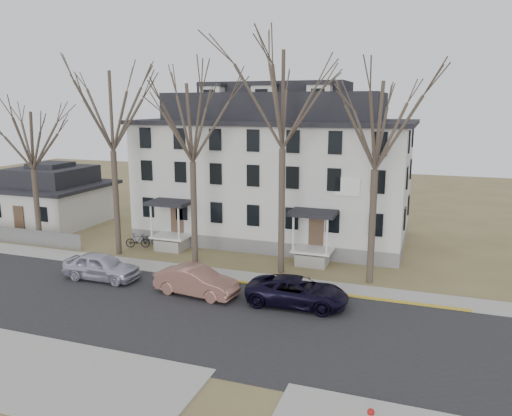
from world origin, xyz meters
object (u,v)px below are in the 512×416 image
at_px(small_house, 53,198).
at_px(tree_mid_right, 377,119).
at_px(tree_mid_left, 192,117).
at_px(bicycle_right, 138,241).
at_px(boarding_house, 275,170).
at_px(car_tan, 197,282).
at_px(tree_far_left, 111,105).
at_px(car_navy, 297,292).
at_px(tree_center, 283,92).
at_px(tree_bungalow, 31,137).
at_px(car_silver, 102,267).
at_px(bicycle_left, 149,239).

bearing_deg(small_house, tree_mid_right, -12.27).
height_order(tree_mid_left, bicycle_right, tree_mid_left).
distance_m(boarding_house, car_tan, 14.20).
relative_size(boarding_house, tree_mid_left, 1.63).
xyz_separation_m(small_house, car_tan, (19.70, -11.47, -1.47)).
height_order(small_house, tree_far_left, tree_far_left).
bearing_deg(car_navy, tree_center, 23.91).
xyz_separation_m(tree_bungalow, bicycle_right, (7.49, 1.66, -7.58)).
xyz_separation_m(tree_mid_right, car_silver, (-15.31, -4.91, -8.80)).
height_order(boarding_house, bicycle_right, boarding_house).
relative_size(tree_center, car_tan, 3.10).
xyz_separation_m(car_navy, bicycle_left, (-13.52, 7.57, -0.33)).
xyz_separation_m(tree_mid_left, car_silver, (-3.81, -4.91, -8.80)).
bearing_deg(tree_center, car_silver, -153.40).
relative_size(tree_far_left, tree_mid_right, 1.08).
height_order(tree_far_left, tree_bungalow, tree_far_left).
xyz_separation_m(car_silver, car_tan, (6.51, -0.36, -0.02)).
bearing_deg(small_house, boarding_house, 5.59).
distance_m(tree_far_left, car_silver, 10.95).
distance_m(small_house, bicycle_left, 12.43).
bearing_deg(bicycle_left, small_house, 91.48).
xyz_separation_m(tree_far_left, tree_bungalow, (-7.00, 0.00, -2.22)).
bearing_deg(tree_center, tree_far_left, 180.00).
distance_m(tree_mid_left, tree_bungalow, 13.08).
bearing_deg(car_tan, bicycle_right, 56.10).
height_order(bicycle_left, bicycle_right, bicycle_right).
bearing_deg(tree_center, tree_bungalow, 180.00).
bearing_deg(car_navy, bicycle_right, 63.06).
xyz_separation_m(boarding_house, bicycle_left, (-8.19, -5.40, -4.97)).
relative_size(boarding_house, tree_center, 1.41).
bearing_deg(bicycle_left, boarding_house, -38.90).
height_order(small_house, car_tan, small_house).
bearing_deg(car_tan, bicycle_left, 50.79).
xyz_separation_m(small_house, tree_bungalow, (4.00, -6.20, 5.87)).
relative_size(tree_mid_right, bicycle_left, 8.20).
bearing_deg(bicycle_left, tree_far_left, -178.58).
distance_m(tree_far_left, tree_mid_right, 17.52).
height_order(boarding_house, car_silver, boarding_house).
bearing_deg(tree_bungalow, tree_center, 0.00).
bearing_deg(tree_mid_left, tree_far_left, 180.00).
height_order(tree_center, car_silver, tree_center).
bearing_deg(tree_far_left, bicycle_left, 73.69).
relative_size(boarding_house, tree_mid_right, 1.63).
xyz_separation_m(tree_bungalow, car_navy, (21.32, -4.82, -7.38)).
distance_m(small_house, car_navy, 27.66).
bearing_deg(car_silver, bicycle_right, 14.01).
bearing_deg(tree_bungalow, bicycle_left, 19.45).
relative_size(tree_mid_left, tree_bungalow, 1.18).
distance_m(boarding_house, tree_mid_right, 12.51).
distance_m(boarding_house, small_house, 20.34).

